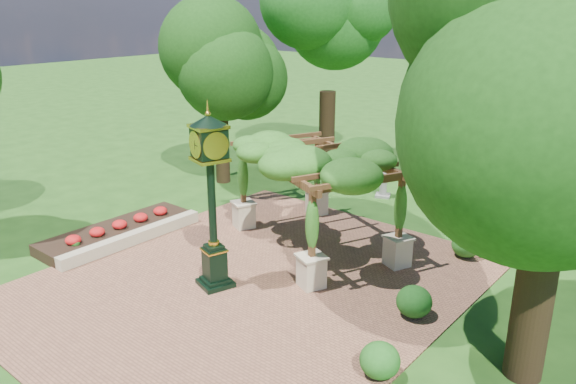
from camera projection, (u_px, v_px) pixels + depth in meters
The scene contains 14 objects.
ground at pixel (225, 297), 14.34m from camera, with size 120.00×120.00×0.00m, color #1E4714.
brick_plaza at pixel (252, 282), 15.06m from camera, with size 10.00×12.00×0.04m, color brown.
border_wall at pixel (134, 238), 17.44m from camera, with size 0.35×5.00×0.40m, color #C6B793.
flower_bed at pixel (117, 232), 17.99m from camera, with size 1.50×5.00×0.36m, color red.
pedestal_clock at pixel (211, 187), 14.01m from camera, with size 1.15×1.15×4.66m.
pergola at pixel (316, 159), 16.51m from camera, with size 6.26×5.20×3.39m.
sundial at pixel (383, 186), 21.67m from camera, with size 0.72×0.72×0.99m.
shrub_front at pixel (380, 360), 11.14m from camera, with size 0.82×0.82×0.74m, color #1C5418.
shrub_mid at pixel (414, 302), 13.30m from camera, with size 0.85×0.85×0.77m, color #184A15.
shrub_back at pixel (466, 245), 16.45m from camera, with size 0.84×0.84×0.75m, color #26651D.
tree_west_near at pixel (219, 68), 22.14m from camera, with size 3.90×3.90×6.86m.
tree_west_far at pixel (329, 32), 24.49m from camera, with size 4.45×4.45×8.66m.
tree_north at pixel (544, 69), 21.36m from camera, with size 3.80×3.80×6.92m.
tree_east_near at pixel (572, 57), 9.37m from camera, with size 4.81×4.81×9.16m.
Camera 1 is at (9.40, -8.72, 7.14)m, focal length 35.00 mm.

